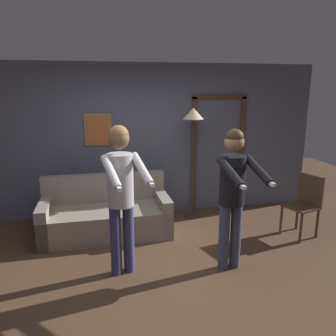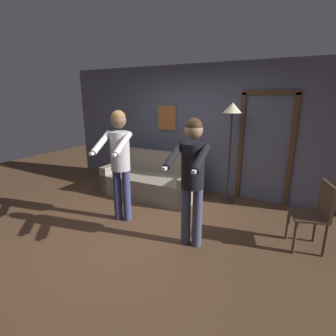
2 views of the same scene
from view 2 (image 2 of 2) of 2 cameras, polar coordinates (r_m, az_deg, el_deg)
name	(u,v)px [view 2 (image 2 of 2)]	position (r m, az deg, el deg)	size (l,w,h in m)	color
ground_plane	(134,229)	(4.19, -7.49, -12.99)	(12.00, 12.00, 0.00)	#513724
back_wall_assembly	(194,129)	(5.59, 5.74, 8.37)	(6.40, 0.10, 2.60)	#54586D
couch	(151,182)	(5.37, -3.67, -3.09)	(1.93, 0.92, 0.87)	gray
torchiere_lamp	(232,120)	(4.89, 13.69, 10.18)	(0.34, 0.34, 1.87)	#332D28
person_standing_left	(120,156)	(4.13, -10.50, 2.67)	(0.55, 0.75, 1.78)	navy
person_standing_right	(192,172)	(3.36, 5.29, -0.77)	(0.49, 0.73, 1.73)	#3F4461
dining_chair_distant	(316,212)	(3.96, 29.47, -8.33)	(0.53, 0.53, 0.93)	#4C3828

